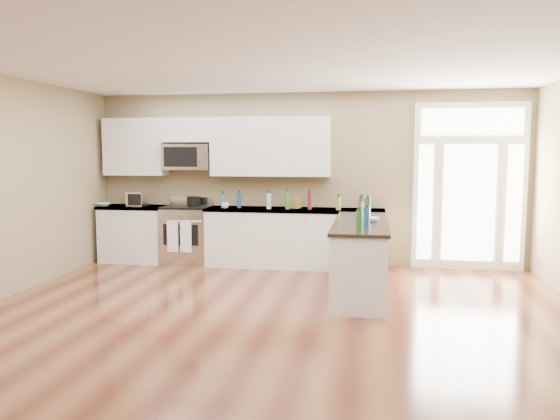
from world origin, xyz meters
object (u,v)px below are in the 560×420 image
at_px(peninsula_cabinet, 360,260).
at_px(toaster_oven, 137,199).
at_px(stockpot, 194,201).
at_px(kitchen_range, 187,234).

xyz_separation_m(peninsula_cabinet, toaster_oven, (-3.70, 1.36, 0.63)).
relative_size(stockpot, toaster_oven, 0.76).
bearing_deg(peninsula_cabinet, toaster_oven, 159.76).
xyz_separation_m(peninsula_cabinet, kitchen_range, (-2.87, 1.45, 0.04)).
relative_size(peninsula_cabinet, toaster_oven, 7.95).
height_order(stockpot, toaster_oven, toaster_oven).
bearing_deg(kitchen_range, peninsula_cabinet, -26.76).
distance_m(kitchen_range, stockpot, 0.57).
height_order(peninsula_cabinet, toaster_oven, toaster_oven).
bearing_deg(peninsula_cabinet, stockpot, 151.33).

